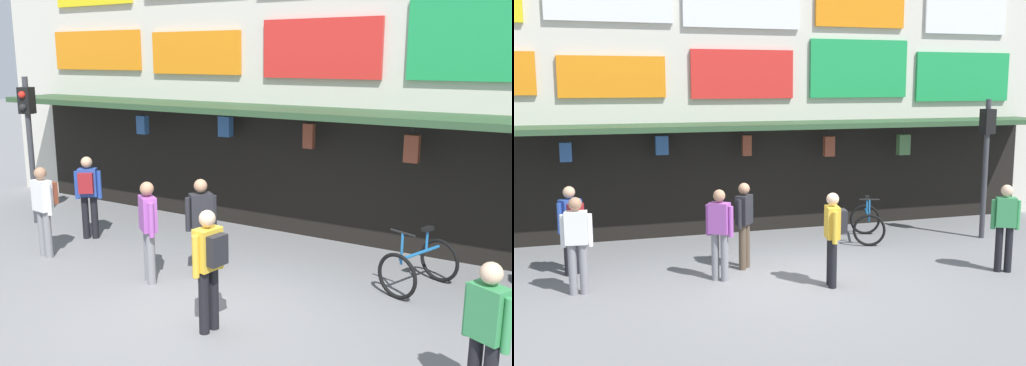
# 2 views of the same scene
# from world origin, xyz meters

# --- Properties ---
(ground_plane) EXTENTS (80.00, 80.00, 0.00)m
(ground_plane) POSITION_xyz_m (0.00, 0.00, 0.00)
(ground_plane) COLOR slate
(shopfront) EXTENTS (18.00, 2.60, 8.00)m
(shopfront) POSITION_xyz_m (0.00, 4.57, 3.96)
(shopfront) COLOR beige
(shopfront) RESTS_ON ground
(traffic_light_near) EXTENTS (0.33, 0.35, 3.20)m
(traffic_light_near) POSITION_xyz_m (-5.81, 1.77, 2.14)
(traffic_light_near) COLOR #38383D
(traffic_light_near) RESTS_ON ground
(bicycle_parked) EXTENTS (1.08, 1.34, 1.05)m
(bicycle_parked) POSITION_xyz_m (2.50, 2.36, 0.39)
(bicycle_parked) COLOR black
(bicycle_parked) RESTS_ON ground
(pedestrian_in_yellow) EXTENTS (0.40, 0.52, 1.68)m
(pedestrian_in_yellow) POSITION_xyz_m (0.48, -0.46, 0.98)
(pedestrian_in_yellow) COLOR black
(pedestrian_in_yellow) RESTS_ON ground
(pedestrian_in_white) EXTENTS (0.48, 0.46, 1.68)m
(pedestrian_in_white) POSITION_xyz_m (3.92, -0.59, 0.98)
(pedestrian_in_white) COLOR black
(pedestrian_in_white) RESTS_ON ground
(pedestrian_in_blue) EXTENTS (0.48, 0.47, 1.68)m
(pedestrian_in_blue) POSITION_xyz_m (-3.92, 1.58, 0.98)
(pedestrian_in_blue) COLOR black
(pedestrian_in_blue) RESTS_ON ground
(pedestrian_in_purple) EXTENTS (0.40, 0.43, 1.68)m
(pedestrian_in_purple) POSITION_xyz_m (-0.74, 1.04, 0.95)
(pedestrian_in_purple) COLOR brown
(pedestrian_in_purple) RESTS_ON ground
(pedestrian_in_red) EXTENTS (0.53, 0.39, 1.68)m
(pedestrian_in_red) POSITION_xyz_m (-3.82, 0.43, 0.98)
(pedestrian_in_red) COLOR gray
(pedestrian_in_red) RESTS_ON ground
(pedestrian_in_green) EXTENTS (0.45, 0.39, 1.68)m
(pedestrian_in_green) POSITION_xyz_m (-1.36, 0.44, 0.95)
(pedestrian_in_green) COLOR gray
(pedestrian_in_green) RESTS_ON ground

